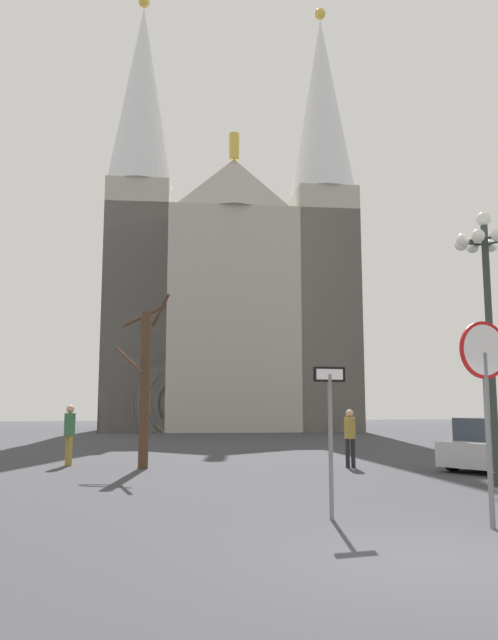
# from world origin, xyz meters

# --- Properties ---
(ground_plane) EXTENTS (120.00, 120.00, 0.00)m
(ground_plane) POSITION_xyz_m (0.00, 0.00, 0.00)
(ground_plane) COLOR #38383D
(cathedral) EXTENTS (17.43, 11.84, 30.43)m
(cathedral) POSITION_xyz_m (2.06, 35.97, 9.77)
(cathedral) COLOR #ADA89E
(cathedral) RESTS_ON ground
(stop_sign) EXTENTS (0.86, 0.21, 3.04)m
(stop_sign) POSITION_xyz_m (1.53, 1.75, 2.17)
(stop_sign) COLOR slate
(stop_sign) RESTS_ON ground
(one_way_arrow_sign) EXTENTS (0.55, 0.12, 2.39)m
(one_way_arrow_sign) POSITION_xyz_m (-0.58, 2.80, 1.47)
(one_way_arrow_sign) COLOR slate
(one_way_arrow_sign) RESTS_ON ground
(street_lamp) EXTENTS (1.39, 1.39, 6.26)m
(street_lamp) POSITION_xyz_m (4.20, 6.06, 4.29)
(street_lamp) COLOR #2D3833
(street_lamp) RESTS_ON ground
(bare_tree) EXTENTS (1.55, 1.58, 4.96)m
(bare_tree) POSITION_xyz_m (-3.59, 10.98, 2.39)
(bare_tree) COLOR #473323
(bare_tree) RESTS_ON ground
(pedestrian_walking) EXTENTS (0.32, 0.32, 1.76)m
(pedestrian_walking) POSITION_xyz_m (-5.75, 12.17, 1.07)
(pedestrian_walking) COLOR olive
(pedestrian_walking) RESTS_ON ground
(pedestrian_standing) EXTENTS (0.32, 0.32, 1.64)m
(pedestrian_standing) POSITION_xyz_m (2.23, 10.30, 0.99)
(pedestrian_standing) COLOR black
(pedestrian_standing) RESTS_ON ground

